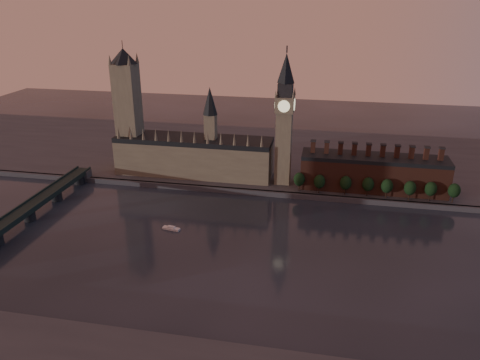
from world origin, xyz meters
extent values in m
plane|color=black|center=(0.00, 0.00, 0.00)|extent=(900.00, 900.00, 0.00)
cube|color=#45454A|center=(0.00, 90.00, 2.00)|extent=(900.00, 4.00, 4.00)
cube|color=#45454A|center=(0.00, 180.00, 2.00)|extent=(900.00, 180.00, 4.00)
cube|color=#786E55|center=(-65.00, 115.00, 18.00)|extent=(130.00, 30.00, 28.00)
cube|color=black|center=(-65.00, 115.00, 34.00)|extent=(130.00, 30.00, 4.00)
cube|color=#786E55|center=(-50.00, 115.00, 44.00)|extent=(9.00, 9.00, 24.00)
cone|color=black|center=(-50.00, 115.00, 67.00)|extent=(12.00, 12.00, 22.00)
cone|color=#786E55|center=(-124.00, 101.00, 41.00)|extent=(2.60, 2.60, 10.00)
cone|color=#786E55|center=(-113.27, 101.00, 41.00)|extent=(2.60, 2.60, 10.00)
cone|color=#786E55|center=(-102.55, 101.00, 41.00)|extent=(2.60, 2.60, 10.00)
cone|color=#786E55|center=(-91.82, 101.00, 41.00)|extent=(2.60, 2.60, 10.00)
cone|color=#786E55|center=(-81.09, 101.00, 41.00)|extent=(2.60, 2.60, 10.00)
cone|color=#786E55|center=(-70.36, 101.00, 41.00)|extent=(2.60, 2.60, 10.00)
cone|color=#786E55|center=(-59.64, 101.00, 41.00)|extent=(2.60, 2.60, 10.00)
cone|color=#786E55|center=(-48.91, 101.00, 41.00)|extent=(2.60, 2.60, 10.00)
cone|color=#786E55|center=(-38.18, 101.00, 41.00)|extent=(2.60, 2.60, 10.00)
cone|color=#786E55|center=(-27.45, 101.00, 41.00)|extent=(2.60, 2.60, 10.00)
cone|color=#786E55|center=(-16.73, 101.00, 41.00)|extent=(2.60, 2.60, 10.00)
cone|color=#786E55|center=(-6.00, 101.00, 41.00)|extent=(2.60, 2.60, 10.00)
cube|color=#786E55|center=(-120.00, 115.00, 49.00)|extent=(18.00, 18.00, 90.00)
cone|color=black|center=(-120.00, 115.00, 100.00)|extent=(24.00, 24.00, 12.00)
cylinder|color=#232326|center=(-120.00, 115.00, 106.00)|extent=(0.50, 0.50, 12.00)
cone|color=#786E55|center=(-128.00, 107.00, 98.00)|extent=(3.00, 3.00, 8.00)
cone|color=#786E55|center=(-112.00, 107.00, 98.00)|extent=(3.00, 3.00, 8.00)
cone|color=#786E55|center=(-128.00, 123.00, 98.00)|extent=(3.00, 3.00, 8.00)
cone|color=#786E55|center=(-112.00, 123.00, 98.00)|extent=(3.00, 3.00, 8.00)
cube|color=#786E55|center=(10.00, 110.00, 33.00)|extent=(12.00, 12.00, 58.00)
cube|color=#786E55|center=(10.00, 110.00, 68.00)|extent=(14.00, 14.00, 12.00)
cube|color=#232326|center=(10.00, 110.00, 79.00)|extent=(11.00, 11.00, 10.00)
cone|color=black|center=(10.00, 110.00, 95.00)|extent=(13.00, 13.00, 22.00)
cylinder|color=#232326|center=(10.00, 110.00, 108.50)|extent=(1.00, 1.00, 5.00)
cylinder|color=beige|center=(10.00, 102.80, 68.00)|extent=(9.00, 0.50, 9.00)
cylinder|color=beige|center=(10.00, 117.20, 68.00)|extent=(9.00, 0.50, 9.00)
cylinder|color=beige|center=(2.80, 110.00, 68.00)|extent=(0.50, 9.00, 9.00)
cylinder|color=beige|center=(17.20, 110.00, 68.00)|extent=(0.50, 9.00, 9.00)
cone|color=#786E55|center=(3.50, 103.50, 77.00)|extent=(2.00, 2.00, 6.00)
cone|color=#786E55|center=(16.50, 103.50, 77.00)|extent=(2.00, 2.00, 6.00)
cone|color=#786E55|center=(3.50, 116.50, 77.00)|extent=(2.00, 2.00, 6.00)
cone|color=#786E55|center=(16.50, 116.50, 77.00)|extent=(2.00, 2.00, 6.00)
cube|color=#592E22|center=(80.00, 110.00, 16.00)|extent=(110.00, 25.00, 24.00)
cube|color=black|center=(80.00, 110.00, 29.50)|extent=(110.00, 25.00, 3.00)
cube|color=#592E22|center=(33.00, 110.00, 35.50)|extent=(3.50, 3.50, 9.00)
cube|color=#232326|center=(33.00, 110.00, 40.50)|extent=(4.20, 4.20, 1.00)
cube|color=#592E22|center=(43.44, 110.00, 35.50)|extent=(3.50, 3.50, 9.00)
cube|color=#232326|center=(43.44, 110.00, 40.50)|extent=(4.20, 4.20, 1.00)
cube|color=#592E22|center=(53.89, 110.00, 35.50)|extent=(3.50, 3.50, 9.00)
cube|color=#232326|center=(53.89, 110.00, 40.50)|extent=(4.20, 4.20, 1.00)
cube|color=#592E22|center=(64.33, 110.00, 35.50)|extent=(3.50, 3.50, 9.00)
cube|color=#232326|center=(64.33, 110.00, 40.50)|extent=(4.20, 4.20, 1.00)
cube|color=#592E22|center=(74.78, 110.00, 35.50)|extent=(3.50, 3.50, 9.00)
cube|color=#232326|center=(74.78, 110.00, 40.50)|extent=(4.20, 4.20, 1.00)
cube|color=#592E22|center=(85.22, 110.00, 35.50)|extent=(3.50, 3.50, 9.00)
cube|color=#232326|center=(85.22, 110.00, 40.50)|extent=(4.20, 4.20, 1.00)
cube|color=#592E22|center=(95.67, 110.00, 35.50)|extent=(3.50, 3.50, 9.00)
cube|color=#232326|center=(95.67, 110.00, 40.50)|extent=(4.20, 4.20, 1.00)
cube|color=#592E22|center=(106.11, 110.00, 35.50)|extent=(3.50, 3.50, 9.00)
cube|color=#232326|center=(106.11, 110.00, 40.50)|extent=(4.20, 4.20, 1.00)
cube|color=#592E22|center=(116.56, 110.00, 35.50)|extent=(3.50, 3.50, 9.00)
cube|color=#232326|center=(116.56, 110.00, 40.50)|extent=(4.20, 4.20, 1.00)
cube|color=#592E22|center=(127.00, 110.00, 35.50)|extent=(3.50, 3.50, 9.00)
cube|color=#232326|center=(127.00, 110.00, 40.50)|extent=(4.20, 4.20, 1.00)
cylinder|color=black|center=(24.48, 95.42, 7.00)|extent=(0.80, 0.80, 6.00)
ellipsoid|color=black|center=(24.48, 95.42, 13.50)|extent=(8.60, 8.60, 10.75)
cylinder|color=black|center=(39.90, 93.77, 7.00)|extent=(0.80, 0.80, 6.00)
ellipsoid|color=black|center=(39.90, 93.77, 13.50)|extent=(8.60, 8.60, 10.75)
cylinder|color=black|center=(59.39, 94.95, 7.00)|extent=(0.80, 0.80, 6.00)
ellipsoid|color=black|center=(59.39, 94.95, 13.50)|extent=(8.60, 8.60, 10.75)
cylinder|color=black|center=(75.82, 95.38, 7.00)|extent=(0.80, 0.80, 6.00)
ellipsoid|color=black|center=(75.82, 95.38, 13.50)|extent=(8.60, 8.60, 10.75)
cylinder|color=black|center=(89.41, 94.46, 7.00)|extent=(0.80, 0.80, 6.00)
ellipsoid|color=black|center=(89.41, 94.46, 13.50)|extent=(8.60, 8.60, 10.75)
cylinder|color=black|center=(105.65, 93.65, 7.00)|extent=(0.80, 0.80, 6.00)
ellipsoid|color=black|center=(105.65, 93.65, 13.50)|extent=(8.60, 8.60, 10.75)
cylinder|color=black|center=(120.37, 94.99, 7.00)|extent=(0.80, 0.80, 6.00)
ellipsoid|color=black|center=(120.37, 94.99, 13.50)|extent=(8.60, 8.60, 10.75)
cylinder|color=black|center=(136.45, 94.96, 7.00)|extent=(0.80, 0.80, 6.00)
ellipsoid|color=black|center=(136.45, 94.96, 13.50)|extent=(8.60, 8.60, 10.75)
cube|color=black|center=(-155.00, -5.00, 9.00)|extent=(12.00, 200.00, 2.50)
cube|color=black|center=(-149.50, -5.00, 10.90)|extent=(1.00, 200.00, 1.30)
cube|color=#45454A|center=(-155.00, 90.00, 7.00)|extent=(14.00, 8.00, 6.00)
cylinder|color=#232326|center=(-155.00, 17.00, 3.88)|extent=(8.00, 8.00, 7.75)
cylinder|color=#232326|center=(-155.00, 51.00, 3.88)|extent=(8.00, 8.00, 7.75)
cylinder|color=#232326|center=(-155.00, 85.00, 3.88)|extent=(8.00, 8.00, 7.75)
cube|color=silver|center=(-54.38, 22.60, 0.68)|extent=(12.34, 5.28, 1.37)
cube|color=silver|center=(-54.38, 22.60, 1.88)|extent=(5.46, 3.35, 1.02)
camera|label=1|loc=(43.67, -240.05, 146.88)|focal=35.00mm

